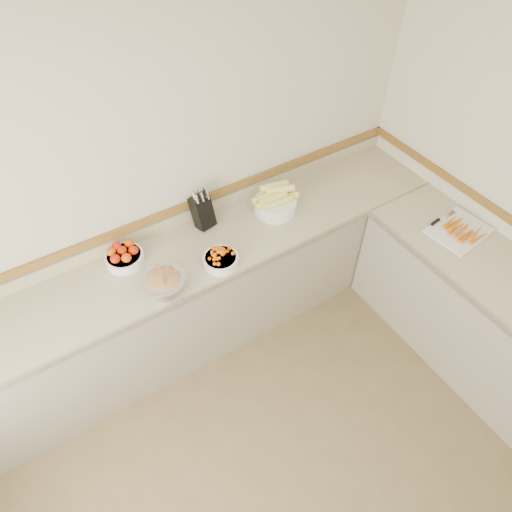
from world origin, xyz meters
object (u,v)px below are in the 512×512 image
knife_block (202,211)px  corn_bowl (275,202)px  cherry_tomato_bowl (221,259)px  tomato_bowl (124,256)px  rhubarb_bowl (164,284)px  dishwasher (497,332)px  cutting_board (460,230)px

knife_block → corn_bowl: (0.52, -0.15, -0.05)m
cherry_tomato_bowl → knife_block: bearing=78.5°
tomato_bowl → rhubarb_bowl: size_ratio=0.88×
dishwasher → cutting_board: (0.07, 0.60, 0.49)m
corn_bowl → rhubarb_bowl: 1.06m
knife_block → cutting_board: knife_block is taller
cherry_tomato_bowl → corn_bowl: size_ratio=0.68×
cutting_board → knife_block: bearing=145.2°
rhubarb_bowl → cutting_board: (2.01, -0.62, -0.07)m
knife_block → cutting_board: bearing=-34.8°
cutting_board → corn_bowl: bearing=137.8°
dishwasher → tomato_bowl: 2.67m
knife_block → tomato_bowl: knife_block is taller
dishwasher → knife_block: knife_block is taller
tomato_bowl → corn_bowl: 1.15m
cherry_tomato_bowl → corn_bowl: (0.60, 0.25, 0.04)m
knife_block → corn_bowl: 0.55m
cherry_tomato_bowl → rhubarb_bowl: (-0.42, -0.03, 0.04)m
rhubarb_bowl → corn_bowl: bearing=15.2°
dishwasher → knife_block: bearing=131.3°
corn_bowl → cutting_board: corn_bowl is taller
dishwasher → corn_bowl: size_ratio=2.38×
rhubarb_bowl → knife_block: bearing=40.8°
tomato_bowl → cherry_tomato_bowl: 0.65m
dishwasher → knife_block: (-1.45, 1.65, 0.60)m
dishwasher → cherry_tomato_bowl: 2.04m
tomato_bowl → dishwasher: bearing=-37.8°
cutting_board → cherry_tomato_bowl: bearing=157.9°
corn_bowl → knife_block: bearing=163.7°
dishwasher → rhubarb_bowl: (-1.95, 1.22, 0.55)m
cherry_tomato_bowl → cutting_board: (1.60, -0.65, -0.03)m
knife_block → cherry_tomato_bowl: 0.42m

